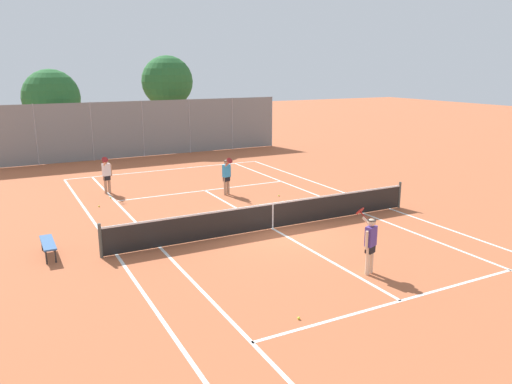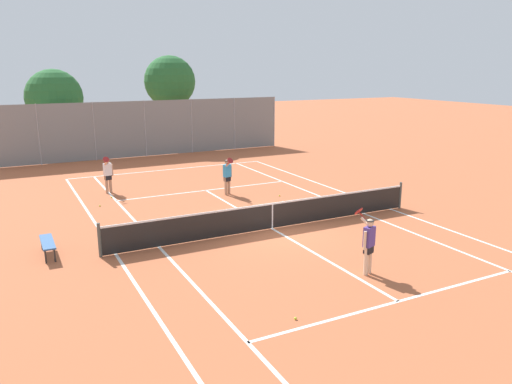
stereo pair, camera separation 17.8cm
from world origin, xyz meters
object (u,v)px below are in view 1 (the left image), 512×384
object	(u,v)px
tennis_net	(273,215)
player_far_right	(227,175)
player_near_side	(370,242)
courtside_bench	(48,244)
player_far_left	(107,173)
loose_tennis_ball_1	(299,318)
loose_tennis_ball_3	(279,196)
tree_behind_left	(53,99)
loose_tennis_ball_0	(99,206)
tree_behind_right	(166,83)
loose_tennis_ball_2	(111,198)

from	to	relation	value
tennis_net	player_far_right	size ratio (longest dim) A/B	6.76
player_near_side	courtside_bench	size ratio (longest dim) A/B	1.18
player_far_left	courtside_bench	xyz separation A→B (m)	(-3.23, -7.13, -0.52)
loose_tennis_ball_1	loose_tennis_ball_3	xyz separation A→B (m)	(5.24, 9.88, 0.00)
tree_behind_left	loose_tennis_ball_0	bearing A→B (deg)	-90.20
player_far_left	player_far_right	distance (m)	5.45
tennis_net	loose_tennis_ball_1	size ratio (longest dim) A/B	181.82
loose_tennis_ball_3	tree_behind_right	bearing A→B (deg)	89.43
player_far_right	tree_behind_right	xyz separation A→B (m)	(2.08, 14.64, 3.56)
loose_tennis_ball_1	tree_behind_left	distance (m)	25.97
player_far_right	loose_tennis_ball_2	bearing A→B (deg)	159.50
tennis_net	player_far_left	world-z (taller)	player_far_left
loose_tennis_ball_0	loose_tennis_ball_3	xyz separation A→B (m)	(7.44, -1.94, 0.00)
tennis_net	loose_tennis_ball_3	world-z (taller)	tennis_net
player_far_right	loose_tennis_ball_0	xyz separation A→B (m)	(-5.52, 0.58, -0.89)
player_far_right	tree_behind_left	bearing A→B (deg)	110.81
loose_tennis_ball_2	tree_behind_right	bearing A→B (deg)	61.86
loose_tennis_ball_0	tree_behind_left	size ratio (longest dim) A/B	0.01
player_far_right	tree_behind_left	size ratio (longest dim) A/B	0.32
player_far_left	loose_tennis_ball_0	xyz separation A→B (m)	(-0.81, -2.17, -0.89)
loose_tennis_ball_0	loose_tennis_ball_3	size ratio (longest dim) A/B	1.00
player_near_side	loose_tennis_ball_3	xyz separation A→B (m)	(2.11, 8.56, -0.89)
loose_tennis_ball_3	loose_tennis_ball_0	bearing A→B (deg)	165.39
player_far_left	loose_tennis_ball_3	xyz separation A→B (m)	(6.63, -4.11, -0.89)
player_near_side	player_far_left	size ratio (longest dim) A/B	1.00
tree_behind_left	courtside_bench	bearing A→B (deg)	-97.48
player_far_right	loose_tennis_ball_1	size ratio (longest dim) A/B	26.88
player_far_right	loose_tennis_ball_1	distance (m)	11.75
tennis_net	courtside_bench	size ratio (longest dim) A/B	8.00
player_far_right	tennis_net	bearing A→B (deg)	-96.45
player_far_right	loose_tennis_ball_3	size ratio (longest dim) A/B	26.88
player_far_right	loose_tennis_ball_2	distance (m)	5.19
loose_tennis_ball_3	courtside_bench	size ratio (longest dim) A/B	0.04
tennis_net	tree_behind_right	distance (m)	20.43
player_far_left	loose_tennis_ball_3	distance (m)	7.85
loose_tennis_ball_0	player_near_side	bearing A→B (deg)	-63.08
courtside_bench	loose_tennis_ball_0	bearing A→B (deg)	64.01
player_far_left	player_far_right	world-z (taller)	same
player_far_right	tree_behind_right	bearing A→B (deg)	81.91
player_far_right	tree_behind_left	world-z (taller)	tree_behind_left
player_far_right	player_near_side	bearing A→B (deg)	-91.08
courtside_bench	tree_behind_left	size ratio (longest dim) A/B	0.27
loose_tennis_ball_3	courtside_bench	world-z (taller)	courtside_bench
player_near_side	loose_tennis_ball_3	bearing A→B (deg)	76.17
player_near_side	loose_tennis_ball_2	world-z (taller)	player_near_side
player_near_side	tree_behind_right	size ratio (longest dim) A/B	0.28
tennis_net	tree_behind_right	world-z (taller)	tree_behind_right
tennis_net	courtside_bench	distance (m)	7.39
loose_tennis_ball_3	tree_behind_left	bearing A→B (deg)	115.13
loose_tennis_ball_2	tennis_net	bearing A→B (deg)	-59.05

